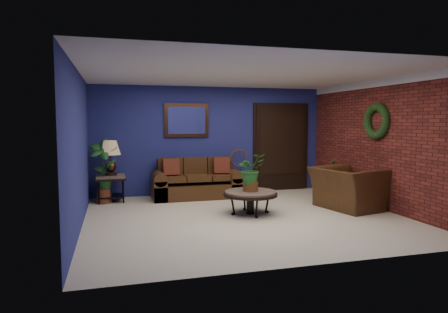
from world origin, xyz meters
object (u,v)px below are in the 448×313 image
object	(u,v)px
sofa	(196,184)
end_table	(111,182)
coffee_table	(250,194)
armchair	(348,188)
table_lamp	(110,154)
side_chair	(240,169)

from	to	relation	value
sofa	end_table	xyz separation A→B (m)	(-1.83, -0.02, 0.14)
coffee_table	armchair	world-z (taller)	armchair
end_table	armchair	distance (m)	4.85
coffee_table	table_lamp	distance (m)	3.16
coffee_table	end_table	distance (m)	3.09
sofa	coffee_table	distance (m)	1.99
sofa	side_chair	distance (m)	1.10
end_table	armchair	size ratio (longest dim) A/B	0.50
side_chair	armchair	bearing A→B (deg)	-58.04
end_table	armchair	world-z (taller)	armchair
end_table	table_lamp	world-z (taller)	table_lamp
end_table	table_lamp	bearing A→B (deg)	180.00
end_table	coffee_table	bearing A→B (deg)	-37.05
table_lamp	side_chair	bearing A→B (deg)	1.53
table_lamp	end_table	bearing A→B (deg)	0.00
side_chair	coffee_table	bearing A→B (deg)	-108.20
sofa	table_lamp	distance (m)	1.97
end_table	sofa	bearing A→B (deg)	0.74
table_lamp	side_chair	size ratio (longest dim) A/B	0.67
sofa	armchair	size ratio (longest dim) A/B	1.59
side_chair	armchair	size ratio (longest dim) A/B	0.85
sofa	armchair	bearing A→B (deg)	-36.87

